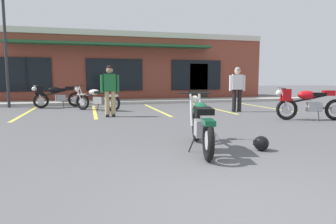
% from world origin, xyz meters
% --- Properties ---
extents(ground_plane, '(80.00, 80.00, 0.00)m').
position_xyz_m(ground_plane, '(0.00, 4.15, 0.00)').
color(ground_plane, '#515154').
extents(sidewalk_kerb, '(22.00, 1.80, 0.14)m').
position_xyz_m(sidewalk_kerb, '(0.00, 12.94, 0.07)').
color(sidewalk_kerb, '#A8A59E').
rests_on(sidewalk_kerb, ground_plane).
extents(brick_storefront_building, '(17.55, 6.38, 3.80)m').
position_xyz_m(brick_storefront_building, '(0.00, 16.78, 1.91)').
color(brick_storefront_building, brown).
rests_on(brick_storefront_building, ground_plane).
extents(painted_stall_lines, '(12.18, 4.80, 0.01)m').
position_xyz_m(painted_stall_lines, '(0.00, 9.34, 0.00)').
color(painted_stall_lines, '#DBCC4C').
rests_on(painted_stall_lines, ground_plane).
extents(motorcycle_foreground_classic, '(0.82, 2.08, 0.98)m').
position_xyz_m(motorcycle_foreground_classic, '(0.48, 2.48, 0.46)').
color(motorcycle_foreground_classic, black).
rests_on(motorcycle_foreground_classic, ground_plane).
extents(motorcycle_black_cruiser, '(1.77, 1.51, 0.98)m').
position_xyz_m(motorcycle_black_cruiser, '(-1.10, 9.61, 0.46)').
color(motorcycle_black_cruiser, black).
rests_on(motorcycle_black_cruiser, ground_plane).
extents(motorcycle_silver_naked, '(2.04, 1.00, 0.98)m').
position_xyz_m(motorcycle_silver_naked, '(-2.78, 11.33, 0.53)').
color(motorcycle_silver_naked, black).
rests_on(motorcycle_silver_naked, ground_plane).
extents(motorcycle_blue_standard, '(2.04, 0.98, 0.98)m').
position_xyz_m(motorcycle_blue_standard, '(4.95, 5.19, 0.53)').
color(motorcycle_blue_standard, black).
rests_on(motorcycle_blue_standard, ground_plane).
extents(person_in_black_shirt, '(0.61, 0.35, 1.68)m').
position_xyz_m(person_in_black_shirt, '(3.98, 7.78, 0.95)').
color(person_in_black_shirt, black).
rests_on(person_in_black_shirt, ground_plane).
extents(person_in_shorts_foreground, '(0.60, 0.29, 1.68)m').
position_xyz_m(person_in_shorts_foreground, '(-0.73, 7.55, 0.95)').
color(person_in_shorts_foreground, black).
rests_on(person_in_shorts_foreground, ground_plane).
extents(helmet_on_pavement, '(0.26, 0.26, 0.26)m').
position_xyz_m(helmet_on_pavement, '(1.46, 2.14, 0.13)').
color(helmet_on_pavement, black).
rests_on(helmet_on_pavement, ground_plane).
extents(parking_lot_lamp_post, '(0.24, 0.76, 4.85)m').
position_xyz_m(parking_lot_lamp_post, '(-4.74, 11.73, 3.15)').
color(parking_lot_lamp_post, '#2D2D33').
rests_on(parking_lot_lamp_post, ground_plane).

